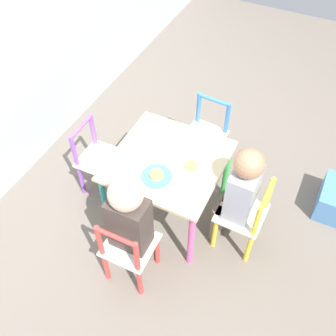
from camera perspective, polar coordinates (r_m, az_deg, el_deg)
ground_plane at (r=2.60m, az=0.00°, el=-6.05°), size 6.00×6.00×0.00m
kids_table at (r=2.27m, az=0.00°, el=0.08°), size 0.62×0.62×0.49m
chair_yellow at (r=2.30m, az=11.07°, el=-6.87°), size 0.27×0.27×0.53m
chair_red at (r=2.15m, az=-5.79°, el=-11.75°), size 0.26×0.26×0.53m
chair_blue at (r=2.69m, az=5.45°, el=4.61°), size 0.28×0.28×0.53m
chair_purple at (r=2.57m, az=-10.09°, el=1.18°), size 0.27×0.27×0.53m
child_front at (r=2.15m, az=10.33°, el=-3.30°), size 0.20×0.22×0.77m
child_left at (r=1.99m, az=-5.43°, el=-7.34°), size 0.22×0.20×0.79m
plate_front at (r=2.17m, az=3.36°, el=0.19°), size 0.16×0.16×0.03m
plate_left at (r=2.13m, az=-1.68°, el=-1.12°), size 0.17×0.17×0.03m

